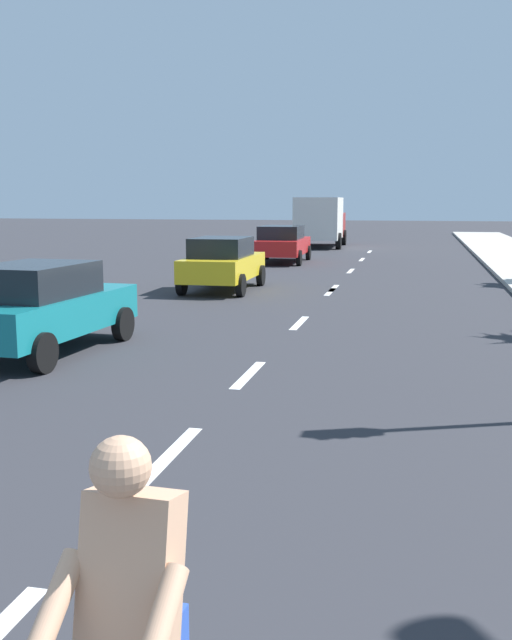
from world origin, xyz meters
name	(u,v)px	position (x,y,z in m)	size (l,w,h in m)	color
ground_plane	(322,300)	(0.00, 20.00, 0.00)	(160.00, 160.00, 0.00)	#2D2D33
lane_stripe_2	(170,454)	(0.00, 7.78, 0.00)	(0.16, 1.80, 0.01)	white
lane_stripe_3	(249,375)	(0.00, 11.40, 0.00)	(0.16, 1.80, 0.01)	white
lane_stripe_4	(299,323)	(0.00, 16.28, 0.00)	(0.16, 1.80, 0.01)	white
lane_stripe_5	(330,292)	(0.00, 21.90, 0.00)	(0.16, 1.80, 0.01)	white
lane_stripe_6	(334,288)	(0.00, 22.78, 0.00)	(0.16, 1.80, 0.01)	white
lane_stripe_7	(351,271)	(0.00, 28.42, 0.00)	(0.16, 1.80, 0.01)	white
lane_stripe_8	(362,259)	(0.00, 33.97, 0.00)	(0.16, 1.80, 0.01)	white
lane_stripe_9	(370,252)	(0.00, 39.20, 0.00)	(0.16, 1.80, 0.01)	white
parked_car_teal	(40,306)	(-3.89, 12.19, 0.84)	(2.08, 4.16, 1.57)	#14727A
parked_car_yellow	(223,262)	(-3.15, 21.57, 0.84)	(1.92, 4.08, 1.57)	gold
parked_car_red	(282,243)	(-3.26, 31.69, 0.84)	(2.18, 4.59, 1.57)	red
delivery_truck	(320,221)	(-3.05, 42.56, 1.50)	(2.82, 6.31, 2.80)	maroon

